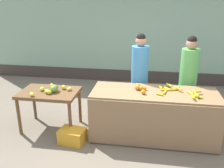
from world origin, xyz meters
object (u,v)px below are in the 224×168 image
Objects in this scene: vendor_woman_green_shirt at (188,81)px; produce_crate at (72,136)px; produce_sack at (98,105)px; vendor_woman_blue_shirt at (139,78)px.

produce_crate is at bearing -151.25° from vendor_woman_green_shirt.
produce_sack is at bearing 78.46° from produce_crate.
produce_crate is (-1.11, -1.10, -0.79)m from vendor_woman_blue_shirt.
vendor_woman_green_shirt reaches higher than produce_sack.
vendor_woman_blue_shirt is 1.11m from produce_sack.
vendor_woman_green_shirt is 4.06× the size of produce_crate.
vendor_woman_blue_shirt is at bearing 44.87° from produce_crate.
vendor_woman_green_shirt is (0.95, 0.03, -0.02)m from vendor_woman_blue_shirt.
produce_crate is (-2.06, -1.13, -0.77)m from vendor_woman_green_shirt.
vendor_woman_blue_shirt is 1.75m from produce_crate.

